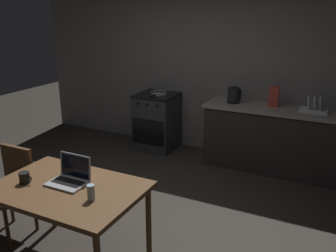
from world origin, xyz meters
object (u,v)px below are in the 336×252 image
at_px(stove_oven, 157,121).
at_px(frying_pan, 159,93).
at_px(electric_kettle, 234,95).
at_px(chair, 12,186).
at_px(cereal_box, 274,97).
at_px(dish_rack, 314,108).
at_px(laptop, 70,178).
at_px(dining_table, 68,195).
at_px(coffee_mug, 25,178).
at_px(drinking_glass, 91,193).

distance_m(stove_oven, frying_pan, 0.47).
bearing_deg(electric_kettle, chair, -117.74).
xyz_separation_m(stove_oven, frying_pan, (0.04, -0.03, 0.47)).
bearing_deg(cereal_box, dish_rack, -2.20).
bearing_deg(laptop, dining_table, -80.54).
relative_size(coffee_mug, dish_rack, 0.37).
xyz_separation_m(electric_kettle, cereal_box, (0.55, 0.02, 0.03)).
xyz_separation_m(chair, coffee_mug, (0.49, -0.25, 0.30)).
bearing_deg(stove_oven, dish_rack, 0.06).
distance_m(electric_kettle, dish_rack, 1.07).
relative_size(dining_table, cereal_box, 4.44).
relative_size(chair, frying_pan, 2.04).
distance_m(laptop, coffee_mug, 0.38).
bearing_deg(cereal_box, electric_kettle, -177.90).
xyz_separation_m(laptop, dish_rack, (1.65, 2.75, 0.14)).
relative_size(dining_table, laptop, 3.88).
bearing_deg(stove_oven, chair, -94.01).
height_order(chair, laptop, laptop).
xyz_separation_m(dining_table, electric_kettle, (0.56, 2.82, 0.32)).
xyz_separation_m(stove_oven, drinking_glass, (0.98, -2.90, 0.37)).
bearing_deg(frying_pan, chair, -94.99).
relative_size(frying_pan, dish_rack, 1.26).
distance_m(frying_pan, drinking_glass, 3.03).
bearing_deg(dish_rack, drinking_glass, -114.24).
bearing_deg(frying_pan, dining_table, -77.51).
height_order(chair, frying_pan, frying_pan).
distance_m(chair, frying_pan, 2.69).
distance_m(dining_table, cereal_box, 3.07).
relative_size(cereal_box, dish_rack, 0.82).
xyz_separation_m(frying_pan, coffee_mug, (0.26, -2.89, -0.11)).
xyz_separation_m(dining_table, drinking_glass, (0.32, -0.08, 0.14)).
relative_size(drinking_glass, cereal_box, 0.45).
height_order(laptop, electric_kettle, electric_kettle).
relative_size(drinking_glass, dish_rack, 0.37).
distance_m(stove_oven, coffee_mug, 2.96).
bearing_deg(stove_oven, coffee_mug, -84.12).
bearing_deg(chair, electric_kettle, 64.25).
height_order(cereal_box, dish_rack, cereal_box).
bearing_deg(stove_oven, cereal_box, 0.73).
xyz_separation_m(dining_table, frying_pan, (-0.62, 2.79, 0.23)).
relative_size(dining_table, dish_rack, 3.65).
relative_size(laptop, drinking_glass, 2.52).
bearing_deg(chair, dining_table, -7.58).
distance_m(laptop, electric_kettle, 2.82).
xyz_separation_m(laptop, cereal_box, (1.13, 2.77, 0.23)).
bearing_deg(dish_rack, stove_oven, -179.94).
height_order(electric_kettle, frying_pan, electric_kettle).
height_order(laptop, cereal_box, cereal_box).
height_order(stove_oven, coffee_mug, stove_oven).
xyz_separation_m(dining_table, dish_rack, (1.62, 2.82, 0.26)).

